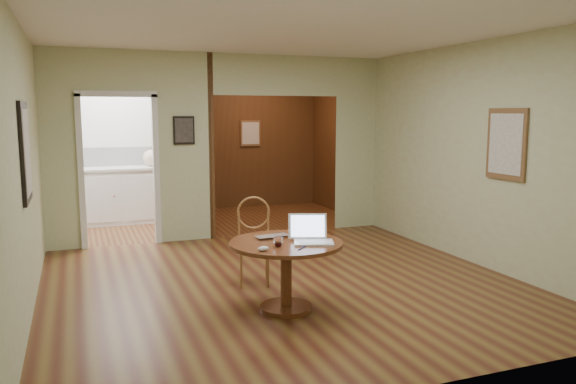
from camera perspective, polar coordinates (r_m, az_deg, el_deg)
name	(u,v)px	position (r m, az deg, el deg)	size (l,w,h in m)	color
floor	(285,284)	(6.18, -0.36, -9.34)	(5.00, 5.00, 0.00)	#4C2215
room_shell	(186,149)	(8.79, -10.37, 4.27)	(5.20, 7.50, 5.00)	white
dining_table	(286,259)	(5.28, -0.19, -6.87)	(1.06, 1.06, 0.66)	brown
chair	(254,236)	(6.13, -3.49, -4.44)	(0.49, 0.49, 0.94)	#A7603B
open_laptop	(311,235)	(5.21, 2.34, -4.38)	(0.42, 0.42, 0.25)	white
closed_laptop	(275,237)	(5.35, -1.35, -4.64)	(0.33, 0.21, 0.03)	#AFAFB4
mouse	(263,249)	(4.89, -2.52, -5.76)	(0.10, 0.06, 0.04)	white
wine_glass	(278,241)	(5.04, -1.01, -5.02)	(0.09, 0.09, 0.10)	white
pen	(302,248)	(4.98, 1.42, -5.70)	(0.01, 0.01, 0.15)	#0B1352
kitchen_cabinet	(122,195)	(9.85, -16.47, -0.29)	(2.06, 0.60, 0.94)	white
grocery_bag	(152,158)	(9.83, -13.69, 3.37)	(0.28, 0.24, 0.28)	#C9AC93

